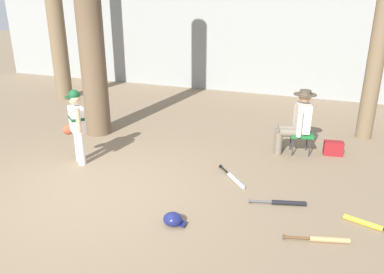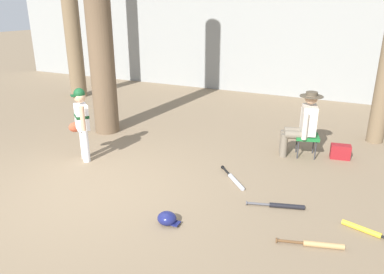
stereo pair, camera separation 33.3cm
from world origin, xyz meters
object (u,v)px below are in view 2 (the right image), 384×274
young_ballplayer (81,120)px  batting_helmet_navy (167,218)px  bat_aluminum_silver (234,180)px  folding_stool (307,137)px  seated_spectator (303,122)px  handbag_beside_stool (340,152)px  bat_black_composite (282,206)px  bat_wood_tan (318,244)px  tree_near_player (98,8)px  bat_yellow_trainer (367,231)px

young_ballplayer → batting_helmet_navy: (2.33, -1.16, -0.67)m
bat_aluminum_silver → folding_stool: bearing=62.3°
batting_helmet_navy → seated_spectator: bearing=69.7°
seated_spectator → handbag_beside_stool: seated_spectator is taller
handbag_beside_stool → bat_black_composite: 2.24m
bat_wood_tan → tree_near_player: bearing=154.4°
folding_stool → bat_aluminum_silver: (-0.82, -1.56, -0.33)m
seated_spectator → bat_aluminum_silver: bearing=-115.3°
folding_stool → tree_near_player: bearing=-174.1°
young_ballplayer → bat_aluminum_silver: bearing=6.5°
handbag_beside_stool → bat_aluminum_silver: handbag_beside_stool is taller
bat_aluminum_silver → handbag_beside_stool: bearing=50.5°
tree_near_player → bat_aluminum_silver: size_ratio=8.95×
bat_yellow_trainer → folding_stool: bearing=116.7°
folding_stool → handbag_beside_stool: size_ratio=1.44×
handbag_beside_stool → bat_aluminum_silver: 2.21m
bat_black_composite → folding_stool: bearing=90.8°
tree_near_player → bat_wood_tan: bearing=-25.6°
bat_wood_tan → batting_helmet_navy: batting_helmet_navy is taller
young_ballplayer → bat_aluminum_silver: 2.82m
folding_stool → young_ballplayer: bearing=-152.1°
young_ballplayer → bat_black_composite: (3.56, -0.15, -0.71)m
tree_near_player → bat_black_composite: bearing=-20.8°
young_ballplayer → bat_black_composite: size_ratio=1.69×
handbag_beside_stool → seated_spectator: bearing=-165.9°
tree_near_player → folding_stool: tree_near_player is taller
young_ballplayer → bat_yellow_trainer: bearing=-3.6°
tree_near_player → seated_spectator: tree_near_player is taller
bat_black_composite → handbag_beside_stool: bearing=75.5°
handbag_beside_stool → bat_wood_tan: 2.85m
bat_aluminum_silver → batting_helmet_navy: size_ratio=2.18×
bat_yellow_trainer → batting_helmet_navy: 2.45m
handbag_beside_stool → batting_helmet_navy: 3.65m
seated_spectator → tree_near_player: bearing=-174.3°
bat_yellow_trainer → bat_wood_tan: (-0.50, -0.54, 0.00)m
bat_wood_tan → bat_black_composite: 0.88m
tree_near_player → bat_aluminum_silver: (3.33, -1.13, -2.52)m
young_ballplayer → folding_stool: 4.02m
handbag_beside_stool → bat_aluminum_silver: (-1.41, -1.71, -0.10)m
batting_helmet_navy → bat_black_composite: bearing=39.2°
seated_spectator → batting_helmet_navy: (-1.11, -3.00, -0.57)m
folding_stool → seated_spectator: bearing=-164.9°
seated_spectator → bat_black_composite: size_ratio=1.55×
handbag_beside_stool → bat_aluminum_silver: bearing=-129.5°
folding_stool → bat_wood_tan: size_ratio=0.65×
bat_yellow_trainer → batting_helmet_navy: bearing=-159.3°
bat_black_composite → young_ballplayer: bearing=177.6°
seated_spectator → young_ballplayer: bearing=-151.8°
tree_near_player → bat_black_composite: 5.14m
young_ballplayer → handbag_beside_stool: size_ratio=3.84×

